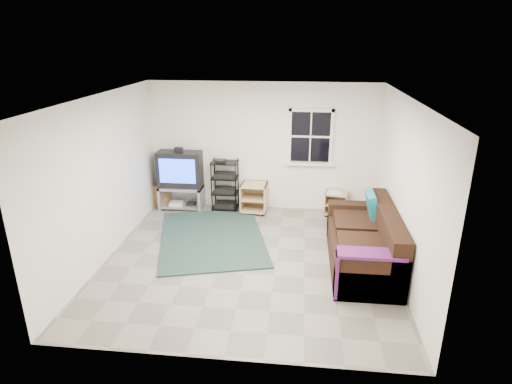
# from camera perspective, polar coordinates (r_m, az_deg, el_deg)

# --- Properties ---
(room) EXTENTS (4.60, 4.62, 4.60)m
(room) POSITION_cam_1_polar(r_m,az_deg,el_deg) (8.59, 7.26, 6.85)
(room) COLOR gray
(room) RESTS_ON ground
(tv_unit) EXTENTS (0.90, 0.45, 1.32)m
(tv_unit) POSITION_cam_1_polar(r_m,az_deg,el_deg) (8.93, -10.05, 2.19)
(tv_unit) COLOR #93929A
(tv_unit) RESTS_ON ground
(av_rack) EXTENTS (0.53, 0.39, 1.07)m
(av_rack) POSITION_cam_1_polar(r_m,az_deg,el_deg) (8.83, -4.14, 0.49)
(av_rack) COLOR black
(av_rack) RESTS_ON ground
(side_table_left) EXTENTS (0.53, 0.53, 0.60)m
(side_table_left) POSITION_cam_1_polar(r_m,az_deg,el_deg) (8.78, -0.21, -0.58)
(side_table_left) COLOR tan
(side_table_left) RESTS_ON ground
(side_table_right) EXTENTS (0.51, 0.51, 0.50)m
(side_table_right) POSITION_cam_1_polar(r_m,az_deg,el_deg) (8.78, 10.65, -1.22)
(side_table_right) COLOR tan
(side_table_right) RESTS_ON ground
(sofa) EXTENTS (0.97, 2.19, 1.00)m
(sofa) POSITION_cam_1_polar(r_m,az_deg,el_deg) (6.95, 14.35, -6.76)
(sofa) COLOR black
(sofa) RESTS_ON ground
(shag_rug) EXTENTS (2.37, 2.84, 0.03)m
(shag_rug) POSITION_cam_1_polar(r_m,az_deg,el_deg) (7.76, -5.88, -6.04)
(shag_rug) COLOR #321E16
(shag_rug) RESTS_ON ground
(paper_bag) EXTENTS (0.36, 0.30, 0.45)m
(paper_bag) POSITION_cam_1_polar(r_m,az_deg,el_deg) (9.31, -12.48, -0.49)
(paper_bag) COLOR #9D6E46
(paper_bag) RESTS_ON ground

